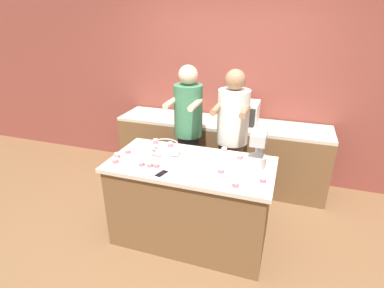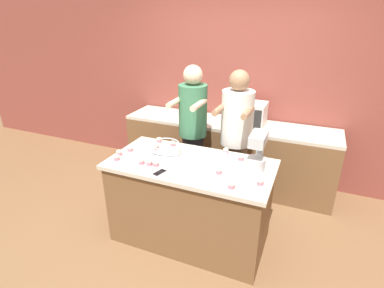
# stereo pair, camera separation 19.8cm
# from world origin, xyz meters

# --- Properties ---
(ground_plane) EXTENTS (16.00, 16.00, 0.00)m
(ground_plane) POSITION_xyz_m (0.00, 0.00, 0.00)
(ground_plane) COLOR brown
(back_wall) EXTENTS (10.00, 0.06, 2.70)m
(back_wall) POSITION_xyz_m (0.00, 1.62, 1.35)
(back_wall) COLOR brown
(back_wall) RESTS_ON ground_plane
(island_counter) EXTENTS (1.59, 0.80, 0.89)m
(island_counter) POSITION_xyz_m (0.00, 0.00, 0.44)
(island_counter) COLOR brown
(island_counter) RESTS_ON ground_plane
(back_counter) EXTENTS (2.80, 0.60, 0.89)m
(back_counter) POSITION_xyz_m (0.00, 1.27, 0.44)
(back_counter) COLOR brown
(back_counter) RESTS_ON ground_plane
(person_left) EXTENTS (0.34, 0.50, 1.70)m
(person_left) POSITION_xyz_m (-0.25, 0.66, 0.90)
(person_left) COLOR #232328
(person_left) RESTS_ON ground_plane
(person_right) EXTENTS (0.36, 0.51, 1.68)m
(person_right) POSITION_xyz_m (0.26, 0.66, 0.88)
(person_right) COLOR brown
(person_right) RESTS_ON ground_plane
(stand_mixer) EXTENTS (0.20, 0.30, 0.37)m
(stand_mixer) POSITION_xyz_m (0.61, 0.09, 1.05)
(stand_mixer) COLOR #B2B7BC
(stand_mixer) RESTS_ON island_counter
(mixing_bowl) EXTENTS (0.29, 0.29, 0.14)m
(mixing_bowl) POSITION_xyz_m (-0.29, 0.04, 0.96)
(mixing_bowl) COLOR #BCBCC1
(mixing_bowl) RESTS_ON island_counter
(baking_tray) EXTENTS (0.35, 0.28, 0.04)m
(baking_tray) POSITION_xyz_m (0.10, 0.17, 0.90)
(baking_tray) COLOR silver
(baking_tray) RESTS_ON island_counter
(microwave_oven) EXTENTS (0.45, 0.36, 0.29)m
(microwave_oven) POSITION_xyz_m (0.25, 1.27, 1.03)
(microwave_oven) COLOR silver
(microwave_oven) RESTS_ON back_counter
(cell_phone) EXTENTS (0.11, 0.16, 0.01)m
(cell_phone) POSITION_xyz_m (-0.17, -0.30, 0.89)
(cell_phone) COLOR silver
(cell_phone) RESTS_ON island_counter
(small_plate) EXTENTS (0.16, 0.16, 0.02)m
(small_plate) POSITION_xyz_m (0.08, -0.20, 0.89)
(small_plate) COLOR beige
(small_plate) RESTS_ON island_counter
(cupcake_0) EXTENTS (0.06, 0.06, 0.06)m
(cupcake_0) POSITION_xyz_m (-0.68, -0.23, 0.92)
(cupcake_0) COLOR #D17084
(cupcake_0) RESTS_ON island_counter
(cupcake_1) EXTENTS (0.06, 0.06, 0.06)m
(cupcake_1) POSITION_xyz_m (-0.73, -0.13, 0.92)
(cupcake_1) COLOR #D17084
(cupcake_1) RESTS_ON island_counter
(cupcake_2) EXTENTS (0.06, 0.06, 0.06)m
(cupcake_2) POSITION_xyz_m (-0.33, 0.30, 0.92)
(cupcake_2) COLOR #D17084
(cupcake_2) RESTS_ON island_counter
(cupcake_3) EXTENTS (0.06, 0.06, 0.06)m
(cupcake_3) POSITION_xyz_m (-0.45, 0.15, 0.92)
(cupcake_3) COLOR #D17084
(cupcake_3) RESTS_ON island_counter
(cupcake_4) EXTENTS (0.06, 0.06, 0.06)m
(cupcake_4) POSITION_xyz_m (0.49, -0.29, 0.92)
(cupcake_4) COLOR #D17084
(cupcake_4) RESTS_ON island_counter
(cupcake_5) EXTENTS (0.06, 0.06, 0.06)m
(cupcake_5) POSITION_xyz_m (0.25, 0.34, 0.92)
(cupcake_5) COLOR #D17084
(cupcake_5) RESTS_ON island_counter
(cupcake_6) EXTENTS (0.06, 0.06, 0.06)m
(cupcake_6) POSITION_xyz_m (-0.34, -0.20, 0.92)
(cupcake_6) COLOR #D17084
(cupcake_6) RESTS_ON island_counter
(cupcake_7) EXTENTS (0.06, 0.06, 0.06)m
(cupcake_7) POSITION_xyz_m (0.70, -0.14, 0.92)
(cupcake_7) COLOR #D17084
(cupcake_7) RESTS_ON island_counter
(cupcake_8) EXTENTS (0.06, 0.06, 0.06)m
(cupcake_8) POSITION_xyz_m (0.43, 0.24, 0.92)
(cupcake_8) COLOR #D17084
(cupcake_8) RESTS_ON island_counter
(cupcake_9) EXTENTS (0.06, 0.06, 0.06)m
(cupcake_9) POSITION_xyz_m (-0.42, -0.20, 0.92)
(cupcake_9) COLOR #D17084
(cupcake_9) RESTS_ON island_counter
(cupcake_10) EXTENTS (0.06, 0.06, 0.06)m
(cupcake_10) POSITION_xyz_m (0.32, -0.10, 0.92)
(cupcake_10) COLOR #D17084
(cupcake_10) RESTS_ON island_counter
(cupcake_11) EXTENTS (0.06, 0.06, 0.06)m
(cupcake_11) POSITION_xyz_m (-0.27, -0.19, 0.92)
(cupcake_11) COLOR #D17084
(cupcake_11) RESTS_ON island_counter
(cupcake_12) EXTENTS (0.06, 0.06, 0.06)m
(cupcake_12) POSITION_xyz_m (-0.52, 0.33, 0.92)
(cupcake_12) COLOR #D17084
(cupcake_12) RESTS_ON island_counter
(cupcake_13) EXTENTS (0.06, 0.06, 0.06)m
(cupcake_13) POSITION_xyz_m (-0.68, 0.00, 0.92)
(cupcake_13) COLOR #D17084
(cupcake_13) RESTS_ON island_counter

